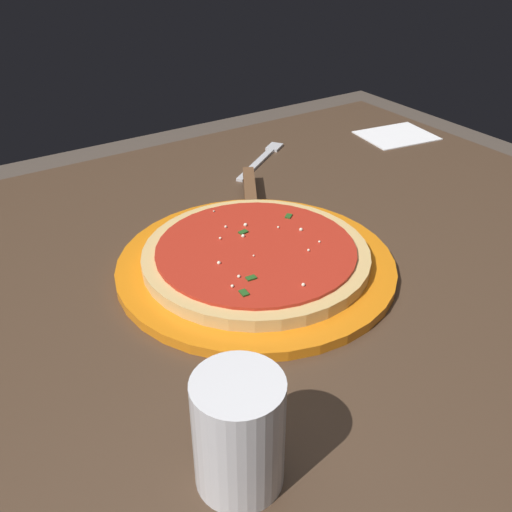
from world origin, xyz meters
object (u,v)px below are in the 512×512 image
at_px(pizza, 256,254).
at_px(fork, 262,159).
at_px(serving_plate, 256,265).
at_px(cup_tall_drink, 239,433).
at_px(napkin_folded_right, 397,136).
at_px(pizza_server, 251,199).

xyz_separation_m(pizza, fork, (-0.21, -0.30, -0.02)).
bearing_deg(serving_plate, cup_tall_drink, 54.26).
distance_m(cup_tall_drink, napkin_folded_right, 0.87).
distance_m(napkin_folded_right, fork, 0.30).
distance_m(serving_plate, pizza_server, 0.17).
xyz_separation_m(cup_tall_drink, fork, (-0.40, -0.56, -0.05)).
height_order(pizza_server, napkin_folded_right, pizza_server).
bearing_deg(pizza_server, fork, -128.88).
bearing_deg(serving_plate, napkin_folded_right, -153.28).
bearing_deg(cup_tall_drink, pizza, -125.74).
bearing_deg(napkin_folded_right, pizza, 26.72).
height_order(pizza_server, cup_tall_drink, cup_tall_drink).
xyz_separation_m(serving_plate, pizza_server, (-0.09, -0.15, 0.01)).
bearing_deg(fork, cup_tall_drink, 54.62).
bearing_deg(fork, napkin_folded_right, 171.27).
bearing_deg(serving_plate, pizza_server, -120.52).
bearing_deg(fork, pizza, 54.93).
relative_size(cup_tall_drink, fork, 0.65).
relative_size(serving_plate, napkin_folded_right, 2.53).
distance_m(pizza_server, cup_tall_drink, 0.49).
distance_m(pizza, napkin_folded_right, 0.57).
height_order(cup_tall_drink, fork, cup_tall_drink).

